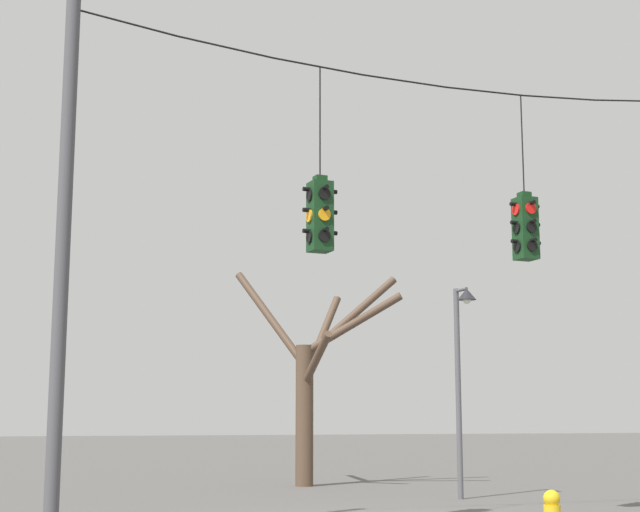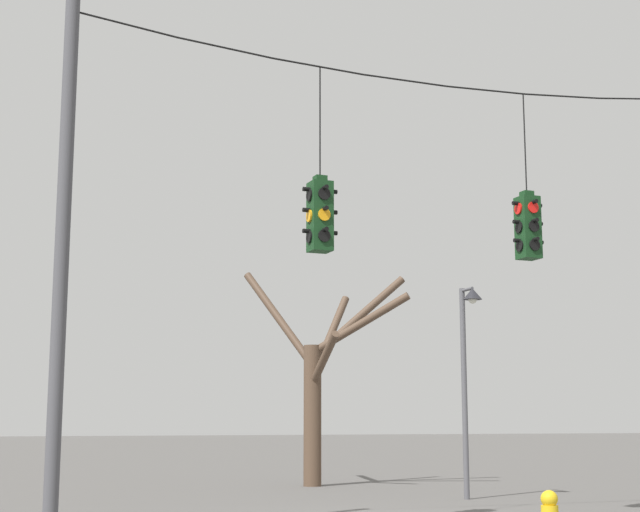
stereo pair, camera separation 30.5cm
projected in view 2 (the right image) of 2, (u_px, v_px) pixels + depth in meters
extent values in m
cylinder|color=#4C4C51|center=(62.00, 256.00, 13.94)|extent=(0.21, 0.21, 7.90)
cylinder|color=black|center=(126.00, 24.00, 14.82)|extent=(1.58, 0.03, 0.21)
cylinder|color=black|center=(226.00, 48.00, 15.37)|extent=(1.58, 0.03, 0.15)
cylinder|color=black|center=(319.00, 67.00, 15.92)|extent=(1.58, 0.03, 0.09)
cylinder|color=black|center=(406.00, 81.00, 16.49)|extent=(1.58, 0.03, 0.03)
cylinder|color=black|center=(487.00, 90.00, 17.06)|extent=(1.58, 0.03, 0.09)
cylinder|color=black|center=(563.00, 96.00, 17.65)|extent=(1.58, 0.03, 0.15)
cylinder|color=black|center=(634.00, 99.00, 18.24)|extent=(1.58, 0.03, 0.21)
cube|color=#143819|center=(320.00, 217.00, 15.51)|extent=(0.34, 0.34, 1.12)
cube|color=#143819|center=(320.00, 179.00, 15.61)|extent=(0.19, 0.19, 0.10)
cylinder|color=black|center=(320.00, 121.00, 15.78)|extent=(0.02, 0.02, 1.83)
cylinder|color=black|center=(324.00, 194.00, 15.40)|extent=(0.20, 0.03, 0.20)
cylinder|color=black|center=(325.00, 187.00, 15.37)|extent=(0.07, 0.12, 0.07)
cylinder|color=orange|center=(324.00, 214.00, 15.34)|extent=(0.20, 0.03, 0.20)
cylinder|color=black|center=(325.00, 208.00, 15.32)|extent=(0.07, 0.12, 0.07)
cylinder|color=black|center=(324.00, 236.00, 15.29)|extent=(0.20, 0.03, 0.20)
cylinder|color=black|center=(325.00, 229.00, 15.26)|extent=(0.07, 0.12, 0.07)
cylinder|color=black|center=(316.00, 198.00, 15.74)|extent=(0.20, 0.03, 0.20)
cylinder|color=black|center=(315.00, 194.00, 15.79)|extent=(0.07, 0.12, 0.07)
cylinder|color=orange|center=(316.00, 219.00, 15.68)|extent=(0.20, 0.03, 0.20)
cylinder|color=black|center=(315.00, 214.00, 15.74)|extent=(0.07, 0.12, 0.07)
cylinder|color=black|center=(316.00, 240.00, 15.63)|extent=(0.20, 0.03, 0.20)
cylinder|color=black|center=(315.00, 235.00, 15.68)|extent=(0.07, 0.12, 0.07)
cylinder|color=black|center=(309.00, 195.00, 15.50)|extent=(0.03, 0.20, 0.20)
cylinder|color=black|center=(307.00, 189.00, 15.50)|extent=(0.12, 0.07, 0.07)
cylinder|color=orange|center=(309.00, 216.00, 15.45)|extent=(0.03, 0.20, 0.20)
cylinder|color=black|center=(306.00, 210.00, 15.44)|extent=(0.12, 0.07, 0.07)
cylinder|color=black|center=(309.00, 237.00, 15.39)|extent=(0.03, 0.20, 0.20)
cylinder|color=black|center=(306.00, 231.00, 15.39)|extent=(0.12, 0.07, 0.07)
cylinder|color=black|center=(331.00, 197.00, 15.64)|extent=(0.03, 0.20, 0.20)
cylinder|color=black|center=(333.00, 192.00, 15.67)|extent=(0.12, 0.07, 0.07)
cylinder|color=orange|center=(331.00, 218.00, 15.58)|extent=(0.03, 0.20, 0.20)
cylinder|color=black|center=(333.00, 212.00, 15.61)|extent=(0.12, 0.07, 0.07)
cylinder|color=black|center=(331.00, 238.00, 15.52)|extent=(0.03, 0.20, 0.20)
cylinder|color=black|center=(333.00, 233.00, 15.55)|extent=(0.12, 0.07, 0.07)
cube|color=#143819|center=(528.00, 228.00, 16.93)|extent=(0.34, 0.34, 1.09)
cube|color=#143819|center=(527.00, 194.00, 17.03)|extent=(0.19, 0.19, 0.10)
cylinder|color=black|center=(525.00, 142.00, 17.18)|extent=(0.02, 0.02, 1.77)
cylinder|color=red|center=(533.00, 207.00, 16.81)|extent=(0.20, 0.03, 0.20)
cylinder|color=black|center=(535.00, 202.00, 16.79)|extent=(0.07, 0.12, 0.07)
cylinder|color=black|center=(534.00, 226.00, 16.76)|extent=(0.20, 0.03, 0.20)
cylinder|color=black|center=(535.00, 220.00, 16.73)|extent=(0.07, 0.12, 0.07)
cylinder|color=black|center=(535.00, 245.00, 16.70)|extent=(0.20, 0.03, 0.20)
cylinder|color=black|center=(536.00, 239.00, 16.68)|extent=(0.07, 0.12, 0.07)
cylinder|color=red|center=(521.00, 212.00, 17.15)|extent=(0.20, 0.03, 0.20)
cylinder|color=black|center=(520.00, 207.00, 17.21)|extent=(0.07, 0.12, 0.07)
cylinder|color=black|center=(522.00, 230.00, 17.10)|extent=(0.20, 0.03, 0.20)
cylinder|color=black|center=(520.00, 225.00, 17.15)|extent=(0.07, 0.12, 0.07)
cylinder|color=black|center=(523.00, 248.00, 17.04)|extent=(0.20, 0.03, 0.20)
cylinder|color=black|center=(521.00, 244.00, 17.10)|extent=(0.07, 0.12, 0.07)
cylinder|color=red|center=(518.00, 209.00, 16.92)|extent=(0.03, 0.20, 0.20)
cylinder|color=black|center=(516.00, 203.00, 16.92)|extent=(0.12, 0.07, 0.07)
cylinder|color=black|center=(519.00, 227.00, 16.86)|extent=(0.03, 0.20, 0.20)
cylinder|color=black|center=(516.00, 222.00, 16.86)|extent=(0.12, 0.07, 0.07)
cylinder|color=black|center=(519.00, 246.00, 16.81)|extent=(0.03, 0.20, 0.20)
cylinder|color=black|center=(517.00, 241.00, 16.81)|extent=(0.12, 0.07, 0.07)
cylinder|color=red|center=(536.00, 210.00, 17.05)|extent=(0.03, 0.20, 0.20)
cylinder|color=black|center=(538.00, 205.00, 17.08)|extent=(0.12, 0.07, 0.07)
cylinder|color=black|center=(537.00, 229.00, 17.00)|extent=(0.03, 0.20, 0.20)
cylinder|color=black|center=(539.00, 224.00, 17.03)|extent=(0.12, 0.07, 0.07)
cylinder|color=black|center=(538.00, 247.00, 16.94)|extent=(0.03, 0.20, 0.20)
cylinder|color=black|center=(540.00, 242.00, 16.97)|extent=(0.12, 0.07, 0.07)
cylinder|color=#515156|center=(464.00, 392.00, 21.03)|extent=(0.12, 0.12, 4.49)
cylinder|color=#515156|center=(467.00, 289.00, 21.20)|extent=(0.07, 0.45, 0.07)
cone|color=#232328|center=(472.00, 294.00, 20.97)|extent=(0.41, 0.41, 0.24)
sphere|color=silver|center=(473.00, 299.00, 20.95)|extent=(0.18, 0.18, 0.18)
cylinder|color=brown|center=(312.00, 415.00, 25.12)|extent=(0.46, 0.46, 3.58)
cylinder|color=brown|center=(360.00, 324.00, 25.11)|extent=(2.19, 1.84, 1.57)
cylinder|color=brown|center=(358.00, 318.00, 25.84)|extent=(2.62, 0.54, 2.31)
cylinder|color=brown|center=(279.00, 319.00, 26.22)|extent=(1.45, 2.18, 2.71)
cylinder|color=brown|center=(330.00, 338.00, 26.05)|extent=(1.53, 1.05, 2.38)
cylinder|color=brown|center=(324.00, 359.00, 24.60)|extent=(0.23, 1.74, 1.33)
sphere|color=gold|center=(549.00, 499.00, 12.56)|extent=(0.22, 0.22, 0.22)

